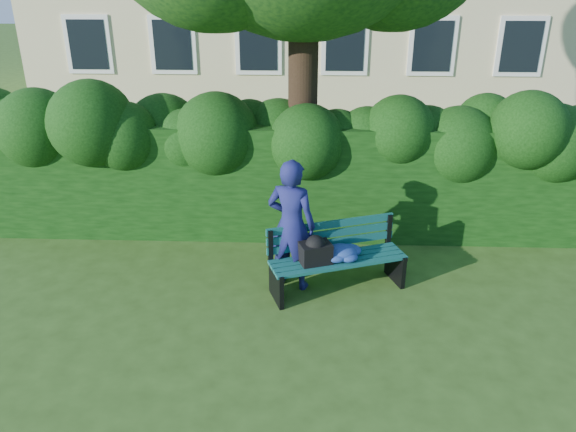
{
  "coord_description": "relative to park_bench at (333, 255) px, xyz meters",
  "views": [
    {
      "loc": [
        0.27,
        -6.16,
        3.92
      ],
      "look_at": [
        0.0,
        0.6,
        0.95
      ],
      "focal_mm": 35.0,
      "sensor_mm": 36.0,
      "label": 1
    }
  ],
  "objects": [
    {
      "name": "ground",
      "position": [
        -0.6,
        -0.35,
        -0.51
      ],
      "size": [
        80.0,
        80.0,
        0.0
      ],
      "primitive_type": "plane",
      "color": "#314D19",
      "rests_on": "ground"
    },
    {
      "name": "man_reading",
      "position": [
        -0.55,
        0.09,
        0.38
      ],
      "size": [
        0.75,
        0.61,
        1.78
      ],
      "primitive_type": "imported",
      "rotation": [
        0.0,
        0.0,
        2.82
      ],
      "color": "navy",
      "rests_on": "ground"
    },
    {
      "name": "hedge",
      "position": [
        -0.6,
        1.85,
        0.39
      ],
      "size": [
        10.0,
        1.0,
        1.8
      ],
      "color": "black",
      "rests_on": "ground"
    },
    {
      "name": "park_bench",
      "position": [
        0.0,
        0.0,
        0.0
      ],
      "size": [
        1.86,
        1.12,
        0.89
      ],
      "rotation": [
        0.0,
        0.0,
        0.34
      ],
      "color": "#0D4543",
      "rests_on": "ground"
    }
  ]
}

